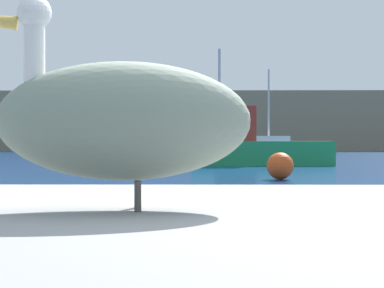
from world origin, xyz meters
The scene contains 5 objects.
hillside_backdrop centered at (0.00, 67.62, 3.10)m, with size 140.00×13.45×6.21m, color #7F755B.
pelican centered at (-0.67, -0.93, 1.23)m, with size 1.44×0.59×0.92m.
fishing_boat_green centered at (2.13, 24.69, 0.85)m, with size 6.32×2.07×5.23m.
fishing_boat_white centered at (2.32, 37.42, 1.01)m, with size 6.23×2.77×5.78m.
mooring_buoy centered at (1.96, 14.44, 0.39)m, with size 0.78×0.78×0.78m, color #E54C19.
Camera 1 is at (-0.34, -3.66, 1.14)m, focal length 59.08 mm.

